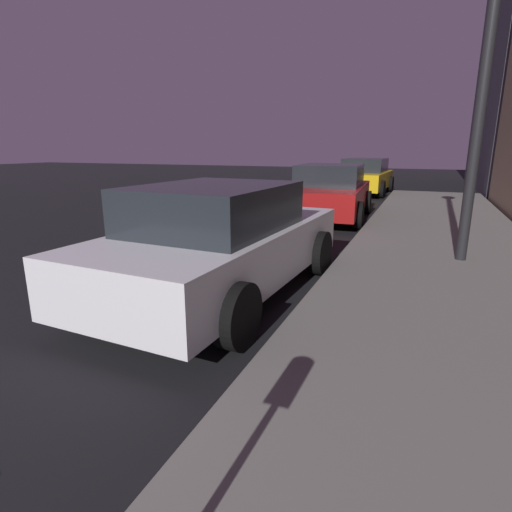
{
  "coord_description": "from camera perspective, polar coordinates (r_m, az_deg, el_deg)",
  "views": [
    {
      "loc": [
        5.2,
        0.01,
        1.87
      ],
      "look_at": [
        4.06,
        2.81,
        1.06
      ],
      "focal_mm": 28.8,
      "sensor_mm": 36.0,
      "label": 1
    }
  ],
  "objects": [
    {
      "name": "car_yellow_cab",
      "position": [
        17.75,
        14.83,
        10.64
      ],
      "size": [
        2.14,
        4.24,
        1.43
      ],
      "color": "gold",
      "rests_on": "ground"
    },
    {
      "name": "car_red",
      "position": [
        11.21,
        10.12,
        8.7
      ],
      "size": [
        2.2,
        4.16,
        1.43
      ],
      "color": "maroon",
      "rests_on": "ground"
    },
    {
      "name": "street_lamp",
      "position": [
        7.25,
        29.91,
        26.31
      ],
      "size": [
        0.44,
        0.44,
        5.05
      ],
      "color": "black",
      "rests_on": "sidewalk"
    },
    {
      "name": "car_white",
      "position": [
        5.27,
        -4.91,
        2.07
      ],
      "size": [
        2.21,
        4.33,
        1.43
      ],
      "color": "silver",
      "rests_on": "ground"
    }
  ]
}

